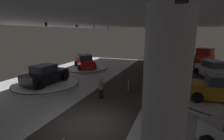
{
  "coord_description": "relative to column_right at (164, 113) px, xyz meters",
  "views": [
    {
      "loc": [
        4.12,
        -7.21,
        4.88
      ],
      "look_at": [
        -1.42,
        7.03,
        1.4
      ],
      "focal_mm": 27.29,
      "sensor_mm": 36.0,
      "label": 1
    }
  ],
  "objects": [
    {
      "name": "ceiling_with_spotlights",
      "position": [
        -3.9,
        2.85,
        2.8
      ],
      "size": [
        24.0,
        44.0,
        0.39
      ],
      "color": "silver"
    },
    {
      "name": "display_car_far_left",
      "position": [
        -11.0,
        14.67,
        -1.73
      ],
      "size": [
        4.12,
        4.35,
        1.71
      ],
      "color": "red",
      "rests_on": "display_platform_far_left"
    },
    {
      "name": "display_platform_mid_right",
      "position": [
        3.0,
        8.42,
        -2.56
      ],
      "size": [
        5.69,
        5.69,
        0.34
      ],
      "color": "silver",
      "rests_on": "ground"
    },
    {
      "name": "ground",
      "position": [
        -3.9,
        2.85,
        -2.77
      ],
      "size": [
        24.0,
        44.0,
        0.06
      ],
      "color": "#B2B2B7"
    },
    {
      "name": "display_car_mid_left",
      "position": [
        -10.89,
        7.42,
        -1.74
      ],
      "size": [
        2.55,
        4.36,
        1.71
      ],
      "color": "black",
      "rests_on": "display_platform_mid_left"
    },
    {
      "name": "display_car_far_right",
      "position": [
        3.71,
        14.95,
        -1.68
      ],
      "size": [
        3.37,
        4.57,
        1.71
      ],
      "color": "silver",
      "rests_on": "display_platform_far_right"
    },
    {
      "name": "display_car_mid_right",
      "position": [
        3.03,
        8.42,
        -1.65
      ],
      "size": [
        4.34,
        2.49,
        1.71
      ],
      "color": "#B77519",
      "rests_on": "display_platform_mid_right"
    },
    {
      "name": "column_right",
      "position": [
        0.0,
        0.0,
        0.0
      ],
      "size": [
        1.16,
        1.16,
        5.5
      ],
      "color": "silver",
      "rests_on": "ground"
    },
    {
      "name": "display_platform_far_right",
      "position": [
        3.73,
        14.92,
        -2.58
      ],
      "size": [
        6.09,
        6.09,
        0.31
      ],
      "color": "#333338",
      "rests_on": "ground"
    },
    {
      "name": "display_platform_far_left",
      "position": [
        -11.02,
        14.7,
        -2.6
      ],
      "size": [
        5.71,
        5.71,
        0.26
      ],
      "color": "silver",
      "rests_on": "ground"
    },
    {
      "name": "pickup_truck_deep_right",
      "position": [
        3.16,
        21.36,
        -1.53
      ],
      "size": [
        4.35,
        5.69,
        2.3
      ],
      "color": "maroon",
      "rests_on": "display_platform_deep_right"
    },
    {
      "name": "visitor_walking_near",
      "position": [
        -4.8,
        6.35,
        -1.84
      ],
      "size": [
        0.32,
        0.32,
        1.59
      ],
      "color": "black",
      "rests_on": "ground"
    },
    {
      "name": "display_platform_mid_left",
      "position": [
        -10.88,
        7.45,
        -2.61
      ],
      "size": [
        5.92,
        5.92,
        0.24
      ],
      "color": "silver",
      "rests_on": "ground"
    },
    {
      "name": "stanchion_b",
      "position": [
        -3.4,
        8.7,
        -2.38
      ],
      "size": [
        0.28,
        0.28,
        1.01
      ],
      "color": "#333338",
      "rests_on": "ground"
    },
    {
      "name": "display_platform_deep_right",
      "position": [
        3.02,
        21.07,
        -2.59
      ],
      "size": [
        5.92,
        5.92,
        0.28
      ],
      "color": "silver",
      "rests_on": "ground"
    }
  ]
}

